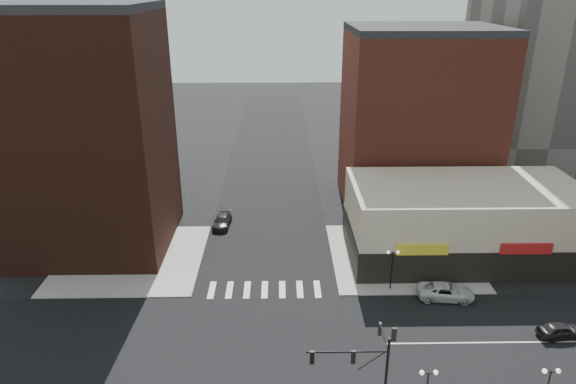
{
  "coord_description": "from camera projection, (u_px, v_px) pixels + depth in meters",
  "views": [
    {
      "loc": [
        1.45,
        -34.12,
        27.44
      ],
      "look_at": [
        2.12,
        6.21,
        11.0
      ],
      "focal_mm": 32.0,
      "sensor_mm": 36.0,
      "label": 1
    }
  ],
  "objects": [
    {
      "name": "building_nw",
      "position": [
        86.0,
        136.0,
        54.05
      ],
      "size": [
        16.0,
        15.0,
        25.0
      ],
      "primitive_type": "cube",
      "color": "#391B12",
      "rests_on": "ground"
    },
    {
      "name": "ground",
      "position": [
        263.0,
        345.0,
        41.93
      ],
      "size": [
        240.0,
        240.0,
        0.0
      ],
      "primitive_type": "plane",
      "color": "black",
      "rests_on": "ground"
    },
    {
      "name": "building_ne_row",
      "position": [
        463.0,
        226.0,
        54.9
      ],
      "size": [
        24.2,
        12.2,
        8.0
      ],
      "color": "#C2B59A",
      "rests_on": "ground"
    },
    {
      "name": "traffic_signal",
      "position": [
        371.0,
        361.0,
        32.92
      ],
      "size": [
        5.59,
        3.09,
        7.77
      ],
      "color": "black",
      "rests_on": "ground"
    },
    {
      "name": "street_lamp_ne",
      "position": [
        392.0,
        260.0,
        48.28
      ],
      "size": [
        1.22,
        0.32,
        4.16
      ],
      "color": "black",
      "rests_on": "sidewalk_ne"
    },
    {
      "name": "building_nw_low",
      "position": [
        37.0,
        151.0,
        70.65
      ],
      "size": [
        20.0,
        18.0,
        12.0
      ],
      "primitive_type": "cube",
      "color": "#391B12",
      "rests_on": "ground"
    },
    {
      "name": "sidewalk_ne",
      "position": [
        401.0,
        256.0,
        55.56
      ],
      "size": [
        15.0,
        15.0,
        0.12
      ],
      "primitive_type": "cube",
      "color": "gray",
      "rests_on": "ground"
    },
    {
      "name": "building_ne_midrise",
      "position": [
        417.0,
        122.0,
        65.39
      ],
      "size": [
        18.0,
        15.0,
        22.0
      ],
      "primitive_type": "cube",
      "color": "brown",
      "rests_on": "ground"
    },
    {
      "name": "street_lamp_se_b",
      "position": [
        549.0,
        381.0,
        33.57
      ],
      "size": [
        1.22,
        0.32,
        4.16
      ],
      "color": "black",
      "rests_on": "sidewalk_se"
    },
    {
      "name": "white_suv",
      "position": [
        446.0,
        291.0,
        47.93
      ],
      "size": [
        5.45,
        2.93,
        1.46
      ],
      "primitive_type": "imported",
      "rotation": [
        0.0,
        0.0,
        1.47
      ],
      "color": "silver",
      "rests_on": "ground"
    },
    {
      "name": "dark_sedan_east",
      "position": [
        561.0,
        330.0,
        42.67
      ],
      "size": [
        3.99,
        1.9,
        1.32
      ],
      "primitive_type": "imported",
      "rotation": [
        0.0,
        0.0,
        1.66
      ],
      "color": "black",
      "rests_on": "ground"
    },
    {
      "name": "road_ns",
      "position": [
        263.0,
        345.0,
        41.92
      ],
      "size": [
        14.0,
        200.0,
        0.02
      ],
      "primitive_type": "cube",
      "color": "black",
      "rests_on": "ground"
    },
    {
      "name": "street_lamp_se_a",
      "position": [
        428.0,
        383.0,
        33.45
      ],
      "size": [
        1.22,
        0.32,
        4.16
      ],
      "color": "black",
      "rests_on": "sidewalk_se"
    },
    {
      "name": "sidewalk_nw",
      "position": [
        132.0,
        258.0,
        55.11
      ],
      "size": [
        15.0,
        15.0,
        0.12
      ],
      "primitive_type": "cube",
      "color": "gray",
      "rests_on": "ground"
    },
    {
      "name": "dark_sedan_north",
      "position": [
        222.0,
        221.0,
        62.28
      ],
      "size": [
        2.26,
        4.77,
        1.34
      ],
      "primitive_type": "imported",
      "rotation": [
        0.0,
        0.0,
        -0.08
      ],
      "color": "black",
      "rests_on": "ground"
    },
    {
      "name": "road_ew",
      "position": [
        263.0,
        345.0,
        41.92
      ],
      "size": [
        200.0,
        14.0,
        0.02
      ],
      "primitive_type": "cube",
      "color": "black",
      "rests_on": "ground"
    }
  ]
}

